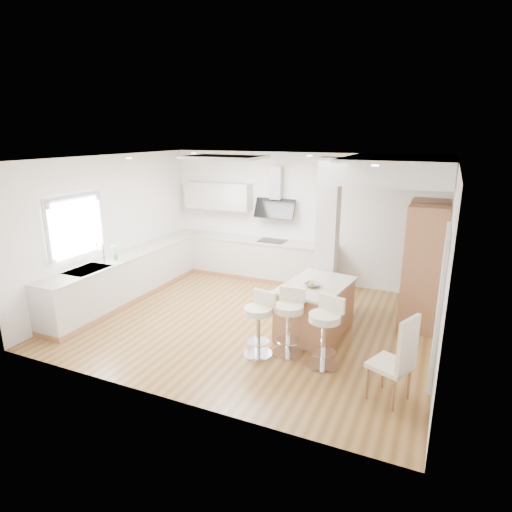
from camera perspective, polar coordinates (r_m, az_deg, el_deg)
The scene contains 18 objects.
ground at distance 7.62m, azimuth -0.60°, elevation -8.67°, with size 6.00×6.00×0.00m, color olive.
ceiling at distance 7.62m, azimuth -0.60°, elevation -8.67°, with size 6.00×5.00×0.02m, color white.
wall_back at distance 9.42m, azimuth 5.74°, elevation 5.06°, with size 6.00×0.04×2.80m, color white.
wall_left at distance 8.80m, azimuth -18.73°, elevation 3.49°, with size 0.04×5.00×2.80m, color white.
wall_right at distance 6.54m, azimuth 24.02°, elevation -1.25°, with size 0.04×5.00×2.80m, color white.
skylight at distance 7.82m, azimuth -4.20°, elevation 12.97°, with size 4.10×2.10×0.06m.
window_left at distance 8.09m, azimuth -22.95°, elevation 4.15°, with size 0.06×1.28×1.07m.
doorway_right at distance 6.10m, azimuth 23.26°, elevation -6.37°, with size 0.05×1.00×2.10m.
counter_left at distance 9.01m, azimuth -15.80°, elevation -2.19°, with size 0.63×4.50×1.35m.
counter_back at distance 9.65m, azimuth -0.06°, elevation 1.11°, with size 3.62×0.63×2.50m.
pillar at distance 7.68m, azimuth 9.50°, elevation 2.38°, with size 0.35×0.35×2.80m.
soffit at distance 7.75m, azimuth 18.45°, elevation 10.91°, with size 1.78×2.20×0.40m.
oven_column at distance 7.82m, azimuth 21.51°, elevation -0.96°, with size 0.63×1.21×2.10m.
peninsula at distance 7.11m, azimuth 7.88°, elevation -6.92°, with size 1.11×1.52×0.92m.
bar_stool_a at distance 6.32m, azimuth 0.38°, elevation -8.65°, with size 0.52×0.52×0.97m.
bar_stool_b at distance 6.36m, azimuth 4.44°, elevation -8.33°, with size 0.47×0.47×1.01m.
bar_stool_c at distance 6.09m, azimuth 9.17°, elevation -9.57°, with size 0.58×0.58×1.02m.
dining_chair at distance 5.51m, azimuth 18.47°, elevation -12.70°, with size 0.59×0.59×1.16m.
Camera 1 is at (2.89, -6.29, 3.19)m, focal length 30.00 mm.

